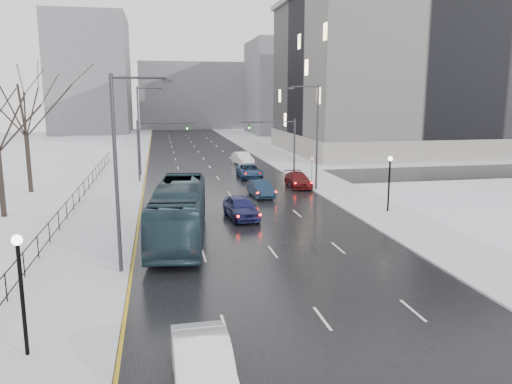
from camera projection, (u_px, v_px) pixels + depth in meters
road at (208, 165)px, 65.59m from camera, size 16.00×150.00×0.04m
cross_road at (219, 180)px, 54.02m from camera, size 130.00×10.00×0.04m
sidewalk_left at (126, 167)px, 63.60m from camera, size 5.00×150.00×0.16m
sidewalk_right at (285, 163)px, 67.55m from camera, size 5.00×150.00×0.16m
park_strip at (47, 169)px, 61.82m from camera, size 14.00×150.00×0.12m
tree_park_d at (4, 218)px, 37.19m from camera, size 8.75×8.75×12.50m
tree_park_e at (31, 193)px, 46.75m from camera, size 9.45×9.45×13.50m
iron_fence at (61, 216)px, 34.06m from camera, size 0.06×70.00×1.30m
streetlight_r_mid at (315, 132)px, 46.79m from camera, size 2.95×0.25×10.00m
streetlight_l_near at (120, 165)px, 24.44m from camera, size 2.95×0.25×10.00m
streetlight_l_far at (141, 127)px, 55.28m from camera, size 2.95×0.25×10.00m
lamppost_l at (20, 278)px, 16.71m from camera, size 0.36×0.36×4.28m
lamppost_r_mid at (389, 176)px, 38.19m from camera, size 0.36×0.36×4.28m
mast_signal_right at (285, 141)px, 54.63m from camera, size 6.10×0.33×6.50m
mast_signal_left at (149, 143)px, 51.87m from camera, size 6.10×0.33×6.50m
no_uturn_sign at (312, 162)px, 51.47m from camera, size 0.60×0.06×2.70m
civic_building at (413, 82)px, 81.62m from camera, size 41.00×31.00×24.80m
bldg_far_right at (299, 88)px, 121.79m from camera, size 24.00×20.00×22.00m
bldg_far_left at (91, 75)px, 121.45m from camera, size 18.00×22.00×28.00m
bldg_far_center at (194, 96)px, 141.75m from camera, size 30.00×18.00×18.00m
sedan_left_near at (203, 368)px, 15.04m from camera, size 1.83×5.01×1.64m
bus at (179, 212)px, 31.24m from camera, size 4.35×12.93×3.53m
sedan_center_near at (241, 207)px, 36.78m from camera, size 2.41×5.07×1.67m
sedan_right_near at (260, 189)px, 44.79m from camera, size 1.83×4.49×1.45m
sedan_right_cross at (250, 171)px, 55.29m from camera, size 2.44×5.25×1.46m
sedan_right_far at (298, 180)px, 49.55m from camera, size 2.11×4.98×1.43m
sedan_right_distant at (242, 158)px, 65.75m from camera, size 2.39×5.22×1.66m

